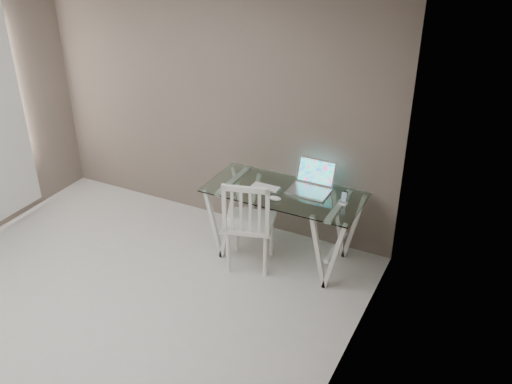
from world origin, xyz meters
TOP-DOWN VIEW (x-y plane):
  - room at (-0.06, 0.02)m, footprint 4.50×4.52m
  - desk at (1.01, 1.80)m, footprint 1.50×0.70m
  - chair at (0.79, 1.48)m, footprint 0.54×0.54m
  - laptop at (1.22, 1.97)m, footprint 0.38×0.36m
  - keyboard at (0.81, 1.79)m, footprint 0.29×0.12m
  - mouse at (1.00, 1.61)m, footprint 0.12×0.07m
  - phone_dock at (1.59, 1.82)m, footprint 0.07×0.07m

SIDE VIEW (x-z plane):
  - desk at x=1.01m, z-range 0.01..0.76m
  - chair at x=0.79m, z-range 0.05..1.02m
  - keyboard at x=0.81m, z-range 0.75..0.75m
  - mouse at x=1.00m, z-range 0.75..0.78m
  - phone_dock at x=1.59m, z-range 0.72..0.84m
  - laptop at x=1.22m, z-range 0.68..0.94m
  - room at x=-0.06m, z-range 0.36..3.07m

